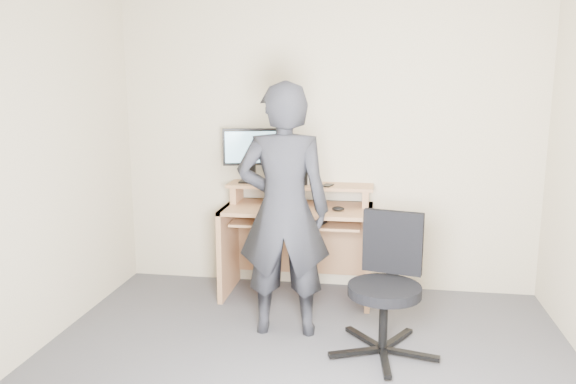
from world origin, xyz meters
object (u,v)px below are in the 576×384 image
(desk, at_px, (299,229))
(monitor, at_px, (252,150))
(office_chair, at_px, (387,280))
(person, at_px, (284,211))

(desk, relative_size, monitor, 2.55)
(office_chair, relative_size, person, 0.51)
(office_chair, distance_m, person, 0.83)
(desk, bearing_deg, person, -90.02)
(person, bearing_deg, desk, -95.47)
(monitor, height_order, person, person)
(monitor, distance_m, person, 0.99)
(desk, relative_size, person, 0.69)
(desk, bearing_deg, office_chair, -53.39)
(monitor, relative_size, person, 0.27)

